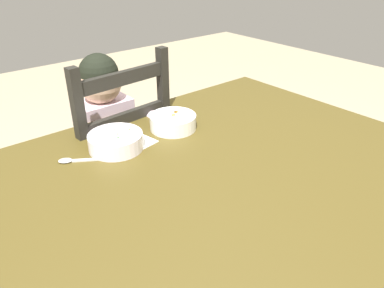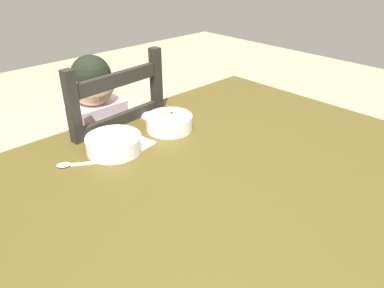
% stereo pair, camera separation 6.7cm
% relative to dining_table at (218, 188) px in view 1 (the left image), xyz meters
% --- Properties ---
extents(dining_table, '(1.41, 1.10, 0.74)m').
position_rel_dining_table_xyz_m(dining_table, '(0.00, 0.00, 0.00)').
color(dining_table, '#4D4019').
rests_on(dining_table, ground).
extents(dining_chair, '(0.45, 0.45, 1.00)m').
position_rel_dining_table_xyz_m(dining_chair, '(-0.07, 0.60, -0.18)').
color(dining_chair, black).
rests_on(dining_chair, ground).
extents(child_figure, '(0.32, 0.31, 0.98)m').
position_rel_dining_table_xyz_m(child_figure, '(-0.07, 0.59, -0.01)').
color(child_figure, silver).
rests_on(child_figure, ground).
extents(bowl_of_peas, '(0.18, 0.18, 0.06)m').
position_rel_dining_table_xyz_m(bowl_of_peas, '(-0.19, 0.30, 0.12)').
color(bowl_of_peas, white).
rests_on(bowl_of_peas, dining_table).
extents(bowl_of_carrots, '(0.17, 0.17, 0.06)m').
position_rel_dining_table_xyz_m(bowl_of_carrots, '(0.05, 0.30, 0.12)').
color(bowl_of_carrots, white).
rests_on(bowl_of_carrots, dining_table).
extents(spoon, '(0.13, 0.09, 0.01)m').
position_rel_dining_table_xyz_m(spoon, '(-0.34, 0.31, 0.09)').
color(spoon, silver).
rests_on(spoon, dining_table).
extents(paper_napkin, '(0.14, 0.13, 0.00)m').
position_rel_dining_table_xyz_m(paper_napkin, '(-0.12, 0.29, 0.09)').
color(paper_napkin, white).
rests_on(paper_napkin, dining_table).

